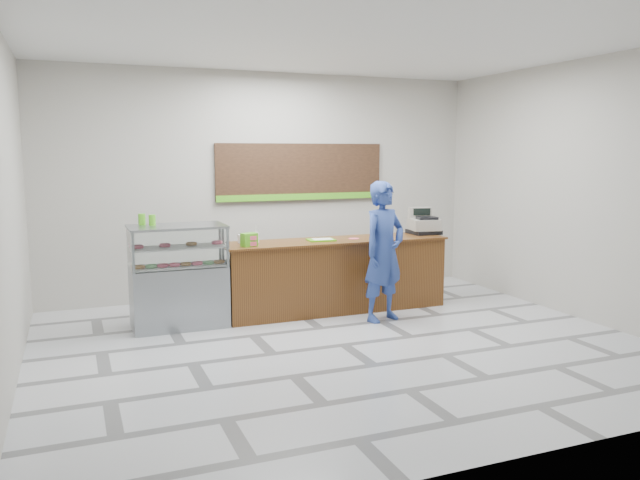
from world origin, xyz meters
name	(u,v)px	position (x,y,z in m)	size (l,w,h in m)	color
floor	(344,345)	(0.00, 0.00, 0.00)	(7.00, 7.00, 0.00)	silver
back_wall	(268,185)	(0.00, 3.00, 1.75)	(7.00, 7.00, 0.00)	#B3AFA5
ceiling	(346,39)	(0.00, 0.00, 3.50)	(7.00, 7.00, 0.00)	silver
sales_counter	(335,275)	(0.55, 1.55, 0.52)	(3.26, 0.76, 1.03)	brown
display_case	(178,275)	(-1.67, 1.55, 0.68)	(1.22, 0.72, 1.33)	gray
menu_board	(301,173)	(0.55, 2.96, 1.93)	(2.80, 0.06, 0.90)	black
cash_register	(424,224)	(2.05, 1.65, 1.18)	(0.49, 0.51, 0.39)	black
card_terminal	(383,236)	(1.28, 1.48, 1.05)	(0.09, 0.17, 0.04)	black
serving_tray	(321,240)	(0.33, 1.54, 1.04)	(0.40, 0.30, 0.02)	#56BA0D
napkin_box	(244,239)	(-0.75, 1.70, 1.09)	(0.14, 0.14, 0.12)	white
straw_cup	(256,238)	(-0.58, 1.69, 1.10)	(0.09, 0.09, 0.13)	silver
promo_box	(249,240)	(-0.76, 1.38, 1.12)	(0.20, 0.13, 0.18)	#54BB1F
donut_decal	(354,239)	(0.83, 1.54, 1.03)	(0.15, 0.15, 0.00)	#FB5A7A
green_cup_left	(142,219)	(-2.07, 1.79, 1.40)	(0.09, 0.09, 0.14)	#54BB1F
green_cup_right	(152,220)	(-1.96, 1.68, 1.40)	(0.09, 0.09, 0.14)	#54BB1F
customer	(384,251)	(0.95, 0.83, 0.94)	(0.69, 0.45, 1.88)	navy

